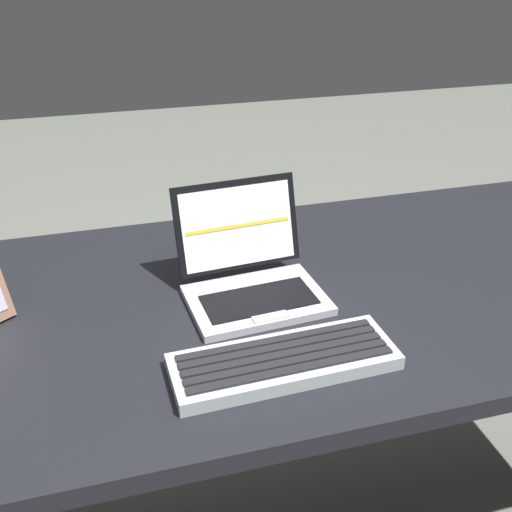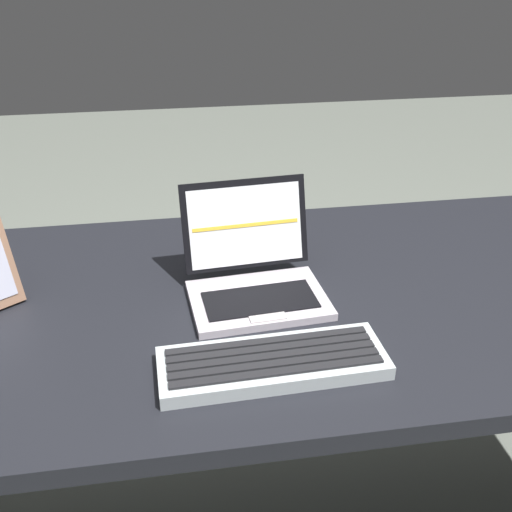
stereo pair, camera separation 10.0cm
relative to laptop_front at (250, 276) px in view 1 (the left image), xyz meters
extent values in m
cube|color=black|center=(0.08, -0.01, -0.06)|extent=(1.80, 0.72, 0.03)
cube|color=#BAB1BB|center=(0.00, -0.03, -0.03)|extent=(0.25, 0.19, 0.01)
cube|color=black|center=(0.00, -0.04, -0.02)|extent=(0.20, 0.11, 0.00)
cube|color=#B5ACAE|center=(0.01, -0.10, -0.02)|extent=(0.06, 0.03, 0.00)
cube|color=black|center=(-0.01, 0.07, 0.07)|extent=(0.24, 0.07, 0.16)
cube|color=white|center=(-0.01, 0.07, 0.07)|extent=(0.21, 0.06, 0.14)
cube|color=yellow|center=(-0.01, 0.07, 0.07)|extent=(0.20, 0.02, 0.01)
cube|color=#B4BEC0|center=(0.00, -0.22, -0.03)|extent=(0.35, 0.13, 0.02)
cube|color=black|center=(0.00, -0.25, -0.02)|extent=(0.32, 0.03, 0.00)
cube|color=black|center=(0.00, -0.23, -0.02)|extent=(0.32, 0.03, 0.00)
cube|color=black|center=(0.00, -0.22, -0.02)|extent=(0.32, 0.03, 0.00)
cube|color=black|center=(-0.01, -0.20, -0.02)|extent=(0.32, 0.03, 0.00)
cube|color=black|center=(-0.01, -0.18, -0.02)|extent=(0.32, 0.03, 0.00)
camera|label=1|loc=(-0.24, -0.90, 0.56)|focal=42.24mm
camera|label=2|loc=(-0.14, -0.92, 0.56)|focal=42.24mm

